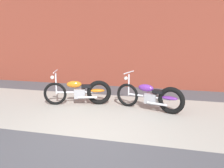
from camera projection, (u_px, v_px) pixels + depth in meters
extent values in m
plane|color=#47474C|center=(84.00, 138.00, 4.97)|extent=(80.00, 80.00, 0.00)
cube|color=#9E998E|center=(107.00, 112.00, 6.63)|extent=(36.00, 3.50, 0.01)
cube|color=brown|center=(131.00, 26.00, 9.41)|extent=(36.00, 0.50, 4.70)
torus|color=black|center=(55.00, 94.00, 7.20)|extent=(0.67, 0.27, 0.68)
torus|color=black|center=(99.00, 92.00, 7.24)|extent=(0.74, 0.33, 0.73)
cylinder|color=silver|center=(77.00, 92.00, 7.21)|extent=(1.20, 0.40, 0.06)
cube|color=#99999E|center=(80.00, 93.00, 7.23)|extent=(0.37, 0.30, 0.28)
ellipsoid|color=orange|center=(74.00, 84.00, 7.16)|extent=(0.48, 0.31, 0.20)
ellipsoid|color=orange|center=(97.00, 91.00, 7.23)|extent=(0.47, 0.30, 0.10)
cube|color=black|center=(86.00, 86.00, 7.19)|extent=(0.33, 0.27, 0.08)
cylinder|color=silver|center=(56.00, 83.00, 7.14)|extent=(0.05, 0.05, 0.62)
cylinder|color=silver|center=(55.00, 71.00, 7.06)|extent=(0.20, 0.57, 0.03)
sphere|color=white|center=(52.00, 77.00, 7.10)|extent=(0.11, 0.11, 0.11)
cylinder|color=silver|center=(88.00, 97.00, 7.10)|extent=(0.54, 0.21, 0.06)
torus|color=black|center=(127.00, 95.00, 7.05)|extent=(0.67, 0.27, 0.68)
torus|color=black|center=(171.00, 101.00, 6.38)|extent=(0.74, 0.34, 0.73)
cylinder|color=silver|center=(148.00, 97.00, 6.71)|extent=(1.20, 0.41, 0.06)
cube|color=#99999E|center=(151.00, 98.00, 6.68)|extent=(0.37, 0.30, 0.28)
ellipsoid|color=#6B2D93|center=(146.00, 88.00, 6.70)|extent=(0.48, 0.31, 0.20)
ellipsoid|color=#6B2D93|center=(169.00, 98.00, 6.39)|extent=(0.47, 0.30, 0.10)
cube|color=black|center=(158.00, 92.00, 6.53)|extent=(0.33, 0.27, 0.08)
cylinder|color=silver|center=(129.00, 85.00, 6.96)|extent=(0.05, 0.05, 0.62)
cylinder|color=silver|center=(129.00, 72.00, 6.89)|extent=(0.20, 0.56, 0.03)
sphere|color=white|center=(126.00, 78.00, 6.98)|extent=(0.11, 0.11, 0.11)
cylinder|color=silver|center=(157.00, 104.00, 6.45)|extent=(0.54, 0.22, 0.06)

